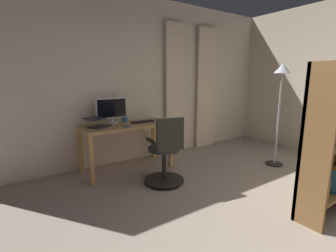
{
  "coord_description": "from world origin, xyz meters",
  "views": [
    {
      "loc": [
        2.23,
        0.79,
        1.46
      ],
      "look_at": [
        0.29,
        -2.07,
        0.77
      ],
      "focal_mm": 25.93,
      "sensor_mm": 36.0,
      "label": 1
    }
  ],
  "objects_px": {
    "office_chair": "(166,154)",
    "bookshelf": "(330,141)",
    "desk": "(127,130)",
    "computer_keyboard": "(143,122)",
    "mug_coffee": "(125,118)",
    "computer_mouse": "(158,119)",
    "laptop": "(98,124)",
    "computer_monitor": "(112,109)",
    "cell_phone_face_up": "(127,126)",
    "floor_lamp": "(281,88)"
  },
  "relations": [
    {
      "from": "computer_monitor",
      "to": "computer_mouse",
      "type": "height_order",
      "value": "computer_monitor"
    },
    {
      "from": "office_chair",
      "to": "cell_phone_face_up",
      "type": "distance_m",
      "value": 0.75
    },
    {
      "from": "office_chair",
      "to": "mug_coffee",
      "type": "height_order",
      "value": "office_chair"
    },
    {
      "from": "office_chair",
      "to": "cell_phone_face_up",
      "type": "height_order",
      "value": "office_chair"
    },
    {
      "from": "computer_monitor",
      "to": "floor_lamp",
      "type": "relative_size",
      "value": 0.3
    },
    {
      "from": "office_chair",
      "to": "computer_monitor",
      "type": "distance_m",
      "value": 1.2
    },
    {
      "from": "computer_mouse",
      "to": "cell_phone_face_up",
      "type": "relative_size",
      "value": 0.69
    },
    {
      "from": "laptop",
      "to": "cell_phone_face_up",
      "type": "xyz_separation_m",
      "value": [
        -0.37,
        0.22,
        -0.05
      ]
    },
    {
      "from": "computer_mouse",
      "to": "cell_phone_face_up",
      "type": "height_order",
      "value": "computer_mouse"
    },
    {
      "from": "office_chair",
      "to": "cell_phone_face_up",
      "type": "bearing_deg",
      "value": 123.98
    },
    {
      "from": "computer_mouse",
      "to": "cell_phone_face_up",
      "type": "bearing_deg",
      "value": 18.55
    },
    {
      "from": "laptop",
      "to": "computer_mouse",
      "type": "bearing_deg",
      "value": 152.91
    },
    {
      "from": "office_chair",
      "to": "floor_lamp",
      "type": "height_order",
      "value": "floor_lamp"
    },
    {
      "from": "computer_monitor",
      "to": "computer_mouse",
      "type": "distance_m",
      "value": 0.79
    },
    {
      "from": "computer_mouse",
      "to": "computer_monitor",
      "type": "bearing_deg",
      "value": -13.27
    },
    {
      "from": "computer_keyboard",
      "to": "laptop",
      "type": "bearing_deg",
      "value": -2.85
    },
    {
      "from": "office_chair",
      "to": "computer_monitor",
      "type": "relative_size",
      "value": 1.89
    },
    {
      "from": "mug_coffee",
      "to": "computer_mouse",
      "type": "bearing_deg",
      "value": 157.3
    },
    {
      "from": "computer_keyboard",
      "to": "floor_lamp",
      "type": "height_order",
      "value": "floor_lamp"
    },
    {
      "from": "computer_keyboard",
      "to": "laptop",
      "type": "distance_m",
      "value": 0.73
    },
    {
      "from": "computer_mouse",
      "to": "office_chair",
      "type": "bearing_deg",
      "value": 65.02
    },
    {
      "from": "computer_mouse",
      "to": "mug_coffee",
      "type": "distance_m",
      "value": 0.56
    },
    {
      "from": "desk",
      "to": "laptop",
      "type": "distance_m",
      "value": 0.48
    },
    {
      "from": "office_chair",
      "to": "computer_monitor",
      "type": "bearing_deg",
      "value": 118.73
    },
    {
      "from": "laptop",
      "to": "floor_lamp",
      "type": "height_order",
      "value": "floor_lamp"
    },
    {
      "from": "bookshelf",
      "to": "mug_coffee",
      "type": "bearing_deg",
      "value": -66.41
    },
    {
      "from": "laptop",
      "to": "computer_monitor",
      "type": "bearing_deg",
      "value": -175.92
    },
    {
      "from": "computer_mouse",
      "to": "bookshelf",
      "type": "bearing_deg",
      "value": 104.71
    },
    {
      "from": "office_chair",
      "to": "mug_coffee",
      "type": "distance_m",
      "value": 1.12
    },
    {
      "from": "computer_monitor",
      "to": "computer_mouse",
      "type": "relative_size",
      "value": 5.07
    },
    {
      "from": "laptop",
      "to": "floor_lamp",
      "type": "relative_size",
      "value": 0.24
    },
    {
      "from": "bookshelf",
      "to": "floor_lamp",
      "type": "distance_m",
      "value": 1.58
    },
    {
      "from": "desk",
      "to": "computer_mouse",
      "type": "relative_size",
      "value": 13.94
    },
    {
      "from": "office_chair",
      "to": "laptop",
      "type": "relative_size",
      "value": 2.36
    },
    {
      "from": "desk",
      "to": "bookshelf",
      "type": "bearing_deg",
      "value": 117.24
    },
    {
      "from": "computer_keyboard",
      "to": "mug_coffee",
      "type": "bearing_deg",
      "value": -52.2
    },
    {
      "from": "computer_keyboard",
      "to": "bookshelf",
      "type": "bearing_deg",
      "value": 111.8
    },
    {
      "from": "computer_keyboard",
      "to": "mug_coffee",
      "type": "relative_size",
      "value": 2.72
    },
    {
      "from": "mug_coffee",
      "to": "floor_lamp",
      "type": "relative_size",
      "value": 0.08
    },
    {
      "from": "office_chair",
      "to": "computer_keyboard",
      "type": "relative_size",
      "value": 2.59
    },
    {
      "from": "office_chair",
      "to": "floor_lamp",
      "type": "distance_m",
      "value": 2.19
    },
    {
      "from": "computer_monitor",
      "to": "mug_coffee",
      "type": "distance_m",
      "value": 0.3
    },
    {
      "from": "office_chair",
      "to": "computer_mouse",
      "type": "height_order",
      "value": "office_chair"
    },
    {
      "from": "office_chair",
      "to": "bookshelf",
      "type": "height_order",
      "value": "bookshelf"
    },
    {
      "from": "computer_keyboard",
      "to": "laptop",
      "type": "relative_size",
      "value": 0.91
    },
    {
      "from": "computer_monitor",
      "to": "computer_keyboard",
      "type": "distance_m",
      "value": 0.53
    },
    {
      "from": "mug_coffee",
      "to": "floor_lamp",
      "type": "bearing_deg",
      "value": 145.25
    },
    {
      "from": "office_chair",
      "to": "bookshelf",
      "type": "distance_m",
      "value": 1.9
    },
    {
      "from": "desk",
      "to": "computer_mouse",
      "type": "xyz_separation_m",
      "value": [
        -0.59,
        -0.03,
        0.12
      ]
    },
    {
      "from": "mug_coffee",
      "to": "laptop",
      "type": "bearing_deg",
      "value": 22.49
    }
  ]
}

